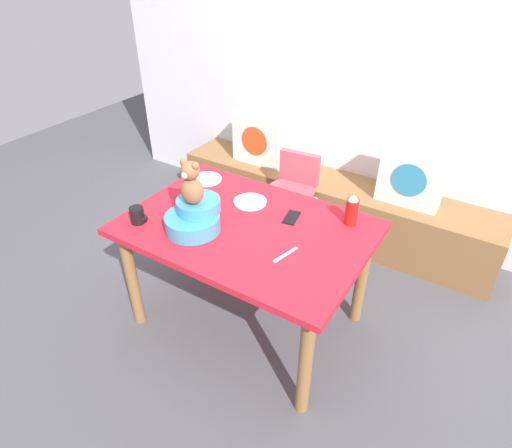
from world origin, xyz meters
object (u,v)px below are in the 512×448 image
pillow_floral_left (259,138)px  highchair (291,193)px  ketchup_bottle (352,210)px  coffee_mug (138,215)px  teddy_bear (191,184)px  dinner_plate_far (206,179)px  dinner_plate_near (250,202)px  cell_phone (292,217)px  dining_table (247,239)px  pillow_floral_right (412,176)px  infant_seat_teal (195,217)px

pillow_floral_left → highchair: size_ratio=0.56×
ketchup_bottle → coffee_mug: bearing=-148.2°
teddy_bear → coffee_mug: 0.40m
highchair → dinner_plate_far: bearing=-128.7°
highchair → teddy_bear: teddy_bear is taller
dinner_plate_near → cell_phone: (0.29, -0.02, -0.00)m
coffee_mug → dinner_plate_far: coffee_mug is taller
highchair → cell_phone: 0.70m
dinner_plate_far → dining_table: bearing=-30.5°
dinner_plate_near → pillow_floral_right: bearing=54.3°
highchair → infant_seat_teal: bearing=-95.7°
highchair → coffee_mug: size_ratio=6.58×
teddy_bear → cell_phone: size_ratio=1.74×
pillow_floral_right → infant_seat_teal: bearing=-120.8°
pillow_floral_right → cell_phone: bearing=-112.6°
pillow_floral_left → dinner_plate_far: pillow_floral_left is taller
pillow_floral_right → dining_table: pillow_floral_right is taller
pillow_floral_right → cell_phone: pillow_floral_right is taller
highchair → coffee_mug: coffee_mug is taller
dining_table → highchair: bearing=99.3°
teddy_bear → dinner_plate_far: (-0.29, 0.48, -0.27)m
teddy_bear → dinner_plate_near: size_ratio=1.25×
highchair → dining_table: bearing=-80.7°
cell_phone → dinner_plate_near: bearing=166.6°
highchair → ketchup_bottle: bearing=-36.9°
dinner_plate_near → infant_seat_teal: bearing=-105.9°
dining_table → highchair: highchair is taller
teddy_bear → dinner_plate_near: bearing=74.1°
dinner_plate_far → cell_phone: 0.70m
pillow_floral_right → teddy_bear: size_ratio=1.76×
teddy_bear → dinner_plate_far: size_ratio=1.25×
pillow_floral_left → dinner_plate_near: size_ratio=2.20×
pillow_floral_left → infant_seat_teal: (0.44, -1.37, 0.13)m
teddy_bear → coffee_mug: (-0.30, -0.13, -0.23)m
teddy_bear → ketchup_bottle: (0.70, 0.50, -0.19)m
dinner_plate_far → highchair: bearing=51.3°
dining_table → dinner_plate_near: size_ratio=6.77×
highchair → infant_seat_teal: 1.00m
pillow_floral_right → ketchup_bottle: size_ratio=2.38×
infant_seat_teal → coffee_mug: infant_seat_teal is taller
pillow_floral_left → dinner_plate_far: 0.91m
teddy_bear → dining_table: bearing=37.7°
infant_seat_teal → coffee_mug: 0.33m
pillow_floral_right → dinner_plate_near: size_ratio=2.20×
pillow_floral_left → teddy_bear: 1.48m
ketchup_bottle → highchair: bearing=143.1°
dining_table → teddy_bear: teddy_bear is taller
ketchup_bottle → dinner_plate_near: (-0.60, -0.11, -0.08)m
infant_seat_teal → cell_phone: 0.55m
pillow_floral_left → dinner_plate_near: pillow_floral_left is taller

